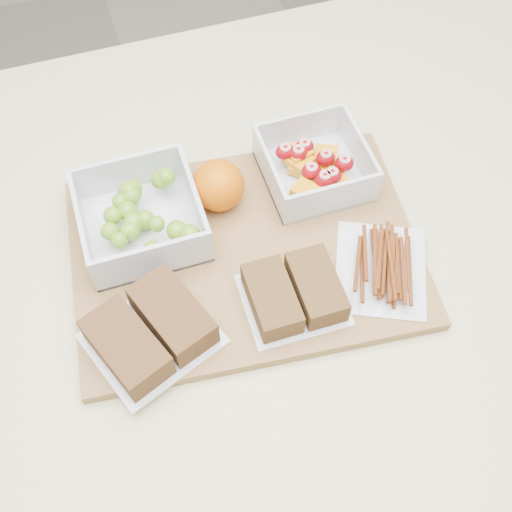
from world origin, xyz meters
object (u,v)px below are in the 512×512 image
at_px(cutting_board, 245,253).
at_px(sandwich_bag_left, 150,331).
at_px(fruit_container, 314,166).
at_px(sandwich_bag_center, 294,293).
at_px(orange, 219,185).
at_px(grape_container, 142,217).
at_px(pretzel_bag, 382,264).

bearing_deg(cutting_board, sandwich_bag_left, -142.86).
xyz_separation_m(fruit_container, sandwich_bag_left, (-0.25, -0.16, -0.00)).
bearing_deg(fruit_container, sandwich_bag_center, -117.70).
bearing_deg(cutting_board, fruit_container, 39.78).
distance_m(cutting_board, orange, 0.09).
xyz_separation_m(grape_container, sandwich_bag_center, (0.14, -0.15, -0.01)).
relative_size(fruit_container, sandwich_bag_left, 0.77).
height_order(cutting_board, sandwich_bag_left, sandwich_bag_left).
bearing_deg(pretzel_bag, grape_container, 150.21).
height_order(fruit_container, pretzel_bag, fruit_container).
relative_size(fruit_container, pretzel_bag, 0.79).
distance_m(sandwich_bag_left, sandwich_bag_center, 0.17).
height_order(cutting_board, fruit_container, fruit_container).
xyz_separation_m(fruit_container, sandwich_bag_center, (-0.09, -0.17, -0.00)).
bearing_deg(pretzel_bag, fruit_container, 99.40).
relative_size(fruit_container, sandwich_bag_center, 1.08).
distance_m(cutting_board, sandwich_bag_left, 0.16).
xyz_separation_m(orange, sandwich_bag_center, (0.04, -0.16, -0.02)).
relative_size(cutting_board, fruit_container, 3.29).
bearing_deg(cutting_board, pretzel_bag, -22.62).
distance_m(cutting_board, fruit_container, 0.15).
height_order(orange, pretzel_bag, orange).
xyz_separation_m(fruit_container, orange, (-0.13, -0.00, 0.01)).
bearing_deg(grape_container, orange, 6.82).
bearing_deg(sandwich_bag_center, sandwich_bag_left, 179.10).
height_order(cutting_board, grape_container, grape_container).
xyz_separation_m(sandwich_bag_center, pretzel_bag, (0.11, 0.01, -0.00)).
height_order(sandwich_bag_center, pretzel_bag, sandwich_bag_center).
bearing_deg(sandwich_bag_center, orange, 104.07).
bearing_deg(sandwich_bag_left, sandwich_bag_center, -0.90).
bearing_deg(fruit_container, orange, -179.47).
bearing_deg(pretzel_bag, sandwich_bag_center, -176.73).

